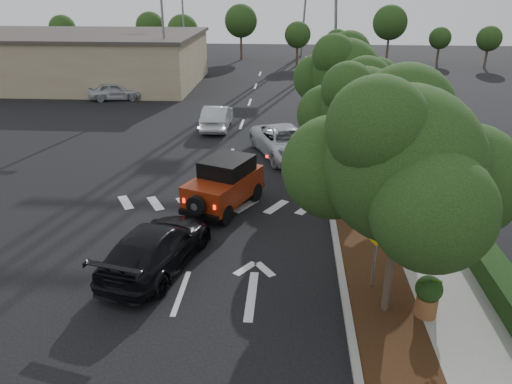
# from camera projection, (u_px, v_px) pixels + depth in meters

# --- Properties ---
(ground) EXTENTS (120.00, 120.00, 0.00)m
(ground) POSITION_uv_depth(u_px,v_px,m) (181.00, 293.00, 14.13)
(ground) COLOR black
(ground) RESTS_ON ground
(curb) EXTENTS (0.20, 70.00, 0.15)m
(curb) POSITION_uv_depth(u_px,v_px,m) (322.00, 156.00, 24.82)
(curb) COLOR #9E9B93
(curb) RESTS_ON ground
(planting_strip) EXTENTS (1.80, 70.00, 0.12)m
(planting_strip) POSITION_uv_depth(u_px,v_px,m) (342.00, 157.00, 24.76)
(planting_strip) COLOR black
(planting_strip) RESTS_ON ground
(sidewalk) EXTENTS (2.00, 70.00, 0.12)m
(sidewalk) POSITION_uv_depth(u_px,v_px,m) (381.00, 158.00, 24.64)
(sidewalk) COLOR gray
(sidewalk) RESTS_ON ground
(hedge) EXTENTS (0.80, 70.00, 0.80)m
(hedge) POSITION_uv_depth(u_px,v_px,m) (411.00, 152.00, 24.42)
(hedge) COLOR black
(hedge) RESTS_ON ground
(commercial_building) EXTENTS (22.00, 12.00, 4.00)m
(commercial_building) POSITION_uv_depth(u_px,v_px,m) (66.00, 60.00, 41.90)
(commercial_building) COLOR gray
(commercial_building) RESTS_ON ground
(transmission_tower) EXTENTS (7.00, 4.00, 28.00)m
(transmission_tower) POSITION_uv_depth(u_px,v_px,m) (318.00, 57.00, 57.80)
(transmission_tower) COLOR slate
(transmission_tower) RESTS_ON ground
(street_tree_near) EXTENTS (3.80, 3.80, 5.92)m
(street_tree_near) POSITION_uv_depth(u_px,v_px,m) (384.00, 312.00, 13.31)
(street_tree_near) COLOR black
(street_tree_near) RESTS_ON ground
(street_tree_mid) EXTENTS (3.20, 3.20, 5.32)m
(street_tree_mid) POSITION_uv_depth(u_px,v_px,m) (355.00, 204.00, 19.73)
(street_tree_mid) COLOR black
(street_tree_mid) RESTS_ON ground
(street_tree_far) EXTENTS (3.40, 3.40, 5.62)m
(street_tree_far) POSITION_uv_depth(u_px,v_px,m) (341.00, 152.00, 25.70)
(street_tree_far) COLOR black
(street_tree_far) RESTS_ON ground
(light_pole_a) EXTENTS (2.00, 0.22, 9.00)m
(light_pole_a) POSITION_uv_depth(u_px,v_px,m) (168.00, 95.00, 38.41)
(light_pole_a) COLOR slate
(light_pole_a) RESTS_ON ground
(light_pole_b) EXTENTS (2.00, 0.22, 9.00)m
(light_pole_b) POSITION_uv_depth(u_px,v_px,m) (186.00, 69.00, 49.49)
(light_pole_b) COLOR slate
(light_pole_b) RESTS_ON ground
(red_jeep) EXTENTS (2.93, 4.00, 1.96)m
(red_jeep) POSITION_uv_depth(u_px,v_px,m) (226.00, 183.00, 19.12)
(red_jeep) COLOR black
(red_jeep) RESTS_ON ground
(silver_suv_ahead) EXTENTS (4.18, 5.76, 1.46)m
(silver_suv_ahead) POSITION_uv_depth(u_px,v_px,m) (286.00, 142.00, 24.81)
(silver_suv_ahead) COLOR #B9BCC1
(silver_suv_ahead) RESTS_ON ground
(black_suv_oncoming) EXTENTS (3.07, 5.16, 1.40)m
(black_suv_oncoming) POSITION_uv_depth(u_px,v_px,m) (156.00, 247.00, 15.13)
(black_suv_oncoming) COLOR black
(black_suv_oncoming) RESTS_ON ground
(silver_sedan_oncoming) EXTENTS (1.48, 4.20, 1.38)m
(silver_sedan_oncoming) POSITION_uv_depth(u_px,v_px,m) (217.00, 117.00, 29.52)
(silver_sedan_oncoming) COLOR #A9ACB1
(silver_sedan_oncoming) RESTS_ON ground
(parked_suv) EXTENTS (4.07, 2.36, 1.30)m
(parked_suv) POSITION_uv_depth(u_px,v_px,m) (116.00, 91.00, 36.66)
(parked_suv) COLOR #B5B8BE
(parked_suv) RESTS_ON ground
(speed_hump_sign) EXTENTS (1.16, 0.14, 2.47)m
(speed_hump_sign) POSITION_uv_depth(u_px,v_px,m) (377.00, 237.00, 13.60)
(speed_hump_sign) COLOR slate
(speed_hump_sign) RESTS_ON ground
(terracotta_planter) EXTENTS (0.70, 0.70, 1.21)m
(terracotta_planter) POSITION_uv_depth(u_px,v_px,m) (429.00, 292.00, 12.73)
(terracotta_planter) COLOR brown
(terracotta_planter) RESTS_ON ground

